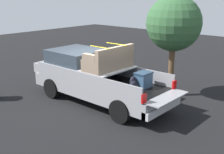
# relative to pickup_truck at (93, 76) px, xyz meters

# --- Properties ---
(ground_plane) EXTENTS (40.00, 40.00, 0.00)m
(ground_plane) POSITION_rel_pickup_truck_xyz_m (-0.37, 0.00, -0.95)
(ground_plane) COLOR black
(pickup_truck) EXTENTS (6.05, 2.06, 2.23)m
(pickup_truck) POSITION_rel_pickup_truck_xyz_m (0.00, 0.00, 0.00)
(pickup_truck) COLOR gray
(pickup_truck) RESTS_ON ground_plane
(tree_background) EXTENTS (2.11, 2.11, 3.94)m
(tree_background) POSITION_rel_pickup_truck_xyz_m (-1.99, -2.37, 1.92)
(tree_background) COLOR brown
(tree_background) RESTS_ON ground_plane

